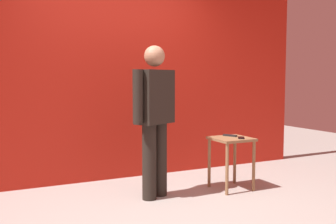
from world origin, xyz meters
name	(u,v)px	position (x,y,z in m)	size (l,w,h in m)	color
ground_plane	(169,214)	(0.00, 0.00, 0.00)	(12.00, 12.00, 0.00)	#9E9991
back_wall_red	(115,65)	(0.00, 1.55, 1.45)	(5.52, 0.12, 2.90)	red
standing_person	(155,113)	(0.10, 0.56, 0.91)	(0.62, 0.39, 1.62)	black
side_table	(231,148)	(1.02, 0.46, 0.48)	(0.42, 0.42, 0.60)	olive
cell_phone	(241,138)	(1.09, 0.37, 0.61)	(0.07, 0.14, 0.01)	black
tv_remote	(230,135)	(1.07, 0.55, 0.61)	(0.04, 0.17, 0.02)	black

